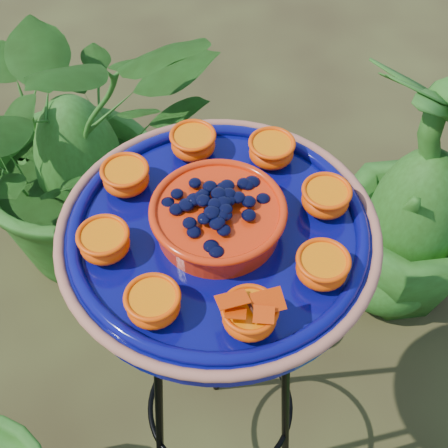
{
  "coord_description": "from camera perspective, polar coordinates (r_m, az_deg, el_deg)",
  "views": [
    {
      "loc": [
        0.12,
        -0.75,
        1.81
      ],
      "look_at": [
        0.08,
        -0.14,
        1.05
      ],
      "focal_mm": 50.0,
      "sensor_mm": 36.0,
      "label": 1
    }
  ],
  "objects": [
    {
      "name": "shrub_back_left",
      "position": [
        1.99,
        -13.56,
        7.57
      ],
      "size": [
        1.1,
        1.04,
        0.97
      ],
      "primitive_type": "imported",
      "rotation": [
        0.0,
        0.0,
        0.4
      ],
      "color": "#244C14",
      "rests_on": "ground"
    },
    {
      "name": "feeder_dish",
      "position": [
        1.0,
        -0.53,
        -0.56
      ],
      "size": [
        0.56,
        0.56,
        0.12
      ],
      "rotation": [
        0.0,
        0.0,
        0.14
      ],
      "color": "#08095F",
      "rests_on": "tripod_stand"
    },
    {
      "name": "shrub_back_right",
      "position": [
        1.93,
        17.72,
        2.63
      ],
      "size": [
        0.69,
        0.69,
        0.88
      ],
      "primitive_type": "imported",
      "rotation": [
        0.0,
        0.0,
        2.27
      ],
      "color": "#244C14",
      "rests_on": "ground"
    },
    {
      "name": "tripod_stand",
      "position": [
        1.36,
        -0.39,
        -11.95
      ],
      "size": [
        0.4,
        0.41,
        0.98
      ],
      "rotation": [
        0.0,
        0.0,
        0.14
      ],
      "color": "black",
      "rests_on": "ground"
    },
    {
      "name": "ground_plane",
      "position": [
        1.96,
        -2.27,
        -16.36
      ],
      "size": [
        20.0,
        20.0,
        0.0
      ],
      "primitive_type": "plane",
      "color": "black",
      "rests_on": "ground"
    },
    {
      "name": "driftwood_log",
      "position": [
        2.01,
        0.39,
        -8.16
      ],
      "size": [
        0.52,
        0.19,
        0.17
      ],
      "primitive_type": "cylinder",
      "rotation": [
        0.0,
        1.57,
        0.03
      ],
      "color": "gray",
      "rests_on": "ground"
    }
  ]
}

